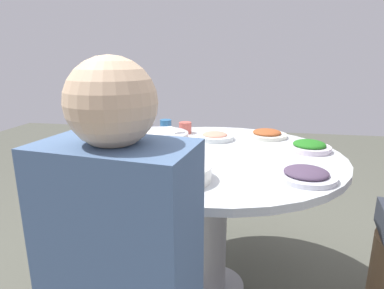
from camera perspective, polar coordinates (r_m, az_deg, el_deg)
The scene contains 13 objects.
ground at distance 1.96m, azimuth 3.64°, elevation -23.68°, with size 8.00×8.00×0.00m, color #505246.
round_dining_table at distance 1.64m, azimuth 4.01°, elevation -5.81°, with size 1.22×1.22×0.77m.
rice_bowl at distance 1.65m, azimuth -5.92°, elevation 0.68°, with size 0.30×0.30×0.09m.
soup_bowl at distance 1.24m, azimuth -2.68°, elevation -4.95°, with size 0.28×0.26×0.06m.
dish_greens at distance 1.72m, azimuth 19.75°, elevation -0.32°, with size 0.21×0.21×0.05m.
dish_eggplant at distance 1.32m, azimuth 19.26°, elevation -4.96°, with size 0.23×0.23×0.05m.
dish_shrimp at distance 1.85m, azimuth 4.01°, elevation 1.42°, with size 0.21×0.21×0.04m.
dish_stirfry at distance 1.95m, azimuth 12.92°, elevation 1.80°, with size 0.23×0.23×0.05m.
green_bottle at distance 1.63m, azimuth -14.66°, elevation 2.55°, with size 0.08×0.08×0.28m.
tea_cup_near at distance 2.00m, azimuth -1.19°, elevation 2.95°, with size 0.08×0.08×0.07m, color #C05248.
tea_cup_far at distance 2.05m, azimuth -4.60°, elevation 3.31°, with size 0.07×0.07×0.07m, color #295F93.
tea_cup_side at distance 1.91m, azimuth -9.21°, elevation 2.28°, with size 0.07×0.07×0.07m, color #375B8A.
diner_left at distance 0.81m, azimuth -12.27°, elevation -18.02°, with size 0.38×0.36×0.76m.
Camera 1 is at (-1.52, -0.16, 1.23)m, focal length 30.61 mm.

